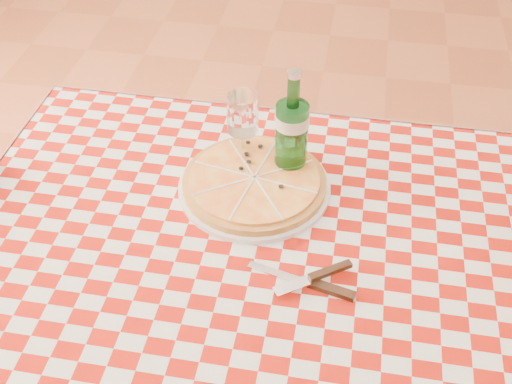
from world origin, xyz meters
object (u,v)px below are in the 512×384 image
at_px(pizza_plate, 254,182).
at_px(wine_glass, 243,129).
at_px(water_bottle, 292,125).
at_px(dining_table, 260,264).

xyz_separation_m(pizza_plate, wine_glass, (-0.04, 0.10, 0.07)).
bearing_deg(wine_glass, water_bottle, -13.63).
xyz_separation_m(dining_table, pizza_plate, (-0.04, 0.13, 0.12)).
distance_m(pizza_plate, water_bottle, 0.15).
distance_m(water_bottle, wine_glass, 0.13).
bearing_deg(dining_table, wine_glass, 109.25).
distance_m(dining_table, wine_glass, 0.31).
distance_m(dining_table, water_bottle, 0.31).
height_order(pizza_plate, water_bottle, water_bottle).
relative_size(water_bottle, wine_glass, 1.52).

